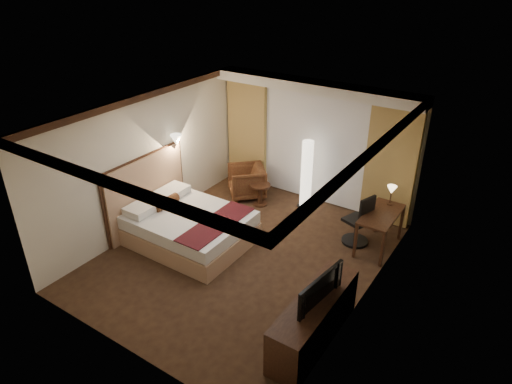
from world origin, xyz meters
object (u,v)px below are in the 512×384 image
Objects in this scene: floor_lamp at (306,175)px; desk at (379,231)px; bed at (190,228)px; office_chair at (357,218)px; dresser at (314,320)px; armchair at (247,180)px; television at (315,282)px; side_table at (260,194)px.

floor_lamp reaches higher than desk.
office_chair is (2.64, 1.74, 0.21)m from bed.
desk reaches higher than dresser.
television is (3.27, -3.11, 0.62)m from armchair.
dresser is 0.65m from television.
armchair is 4.53m from dresser.
office_chair is (-0.43, -0.05, 0.15)m from desk.
armchair is at bearing -169.41° from office_chair.
office_chair is at bearing 100.07° from dresser.
office_chair is at bearing 16.89° from television.
desk is 2.81m from television.
armchair is 4.56m from television.
television reaches higher than armchair.
dresser is at bearing -60.23° from floor_lamp.
television is (-0.03, 0.00, 0.65)m from dresser.
office_chair reaches higher than bed.
bed reaches higher than side_table.
television reaches higher than side_table.
desk is 0.61× the size of dresser.
armchair is at bearing 173.43° from desk.
floor_lamp is at bearing 119.77° from dresser.
bed is 2.73× the size of armchair.
office_chair is at bearing -173.32° from desk.
desk is (2.77, -0.20, 0.13)m from side_table.
armchair is 2.86m from office_chair.
armchair is at bearing 53.86° from television.
side_table is 4.12m from television.
television is (0.45, -2.69, 0.49)m from office_chair.
television reaches higher than office_chair.
dresser is (3.11, -0.95, 0.05)m from bed.
bed is at bearing -149.68° from desk.
side_table is 0.50× the size of television.
television is at bearing -89.58° from desk.
side_table is 0.43× the size of desk.
side_table is at bearing -151.57° from floor_lamp.
office_chair reaches higher than armchair.
floor_lamp reaches higher than office_chair.
office_chair is at bearing 37.38° from armchair.
bed is 2.05× the size of office_chair.
television is at bearing 2.35° from armchair.
side_table is (0.30, 1.99, -0.07)m from bed.
desk is at bearing 30.32° from bed.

